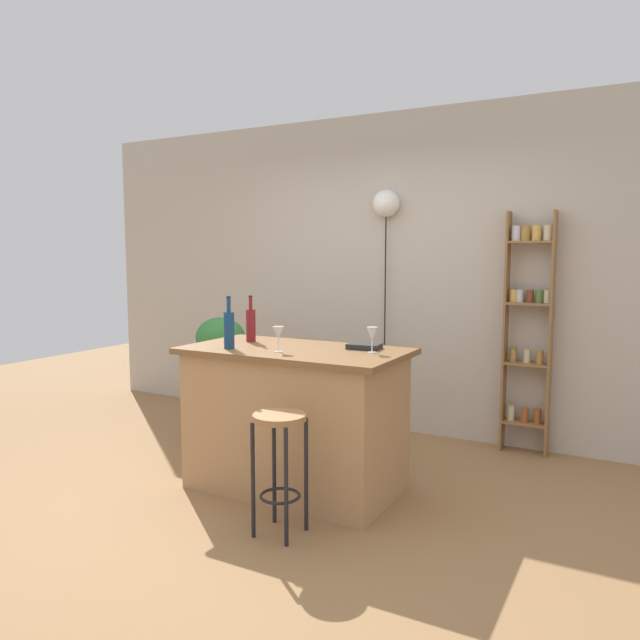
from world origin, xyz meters
TOP-DOWN VIEW (x-y plane):
  - ground at (0.00, 0.00)m, footprint 12.00×12.00m
  - back_wall at (0.00, 1.95)m, footprint 6.40×0.10m
  - kitchen_counter at (0.00, 0.30)m, footprint 1.46×0.81m
  - bar_stool at (0.27, -0.33)m, footprint 0.30×0.30m
  - spice_shelf at (1.22, 1.81)m, footprint 0.36×0.15m
  - plant_stool at (-1.12, 0.94)m, footprint 0.34×0.34m
  - potted_plant at (-1.12, 0.94)m, footprint 0.43×0.39m
  - bottle_soda_blue at (-0.37, 0.07)m, footprint 0.07×0.07m
  - bottle_sauce_amber at (-0.43, 0.40)m, footprint 0.07×0.07m
  - wine_glass_left at (0.52, 0.37)m, footprint 0.07×0.07m
  - wine_glass_center at (-0.01, 0.11)m, footprint 0.07×0.07m
  - cookbook at (0.42, 0.49)m, footprint 0.22×0.17m
  - pendant_globe_light at (0.00, 1.84)m, footprint 0.23×0.23m

SIDE VIEW (x-z plane):
  - ground at x=0.00m, z-range 0.00..0.00m
  - plant_stool at x=-1.12m, z-range 0.00..0.36m
  - kitchen_counter at x=0.00m, z-range 0.00..0.96m
  - bar_stool at x=0.27m, z-range 0.16..0.85m
  - potted_plant at x=-1.12m, z-range 0.46..1.15m
  - cookbook at x=0.42m, z-range 0.96..0.99m
  - spice_shelf at x=1.22m, z-range 0.07..1.98m
  - wine_glass_left at x=0.52m, z-range 0.99..1.16m
  - wine_glass_center at x=-0.01m, z-range 0.99..1.16m
  - bottle_sauce_amber at x=-0.43m, z-range 0.92..1.25m
  - bottle_soda_blue at x=-0.37m, z-range 0.92..1.26m
  - back_wall at x=0.00m, z-range 0.00..2.80m
  - pendant_globe_light at x=0.00m, z-range 0.93..3.06m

